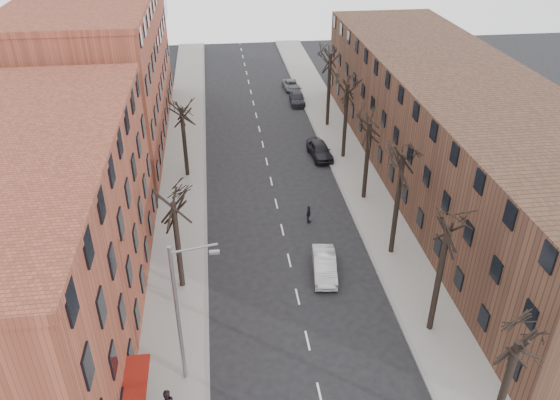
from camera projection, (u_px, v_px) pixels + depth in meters
name	position (u px, v px, depth m)	size (l,w,h in m)	color
sidewalk_left	(184.00, 170.00, 51.52)	(4.00, 90.00, 0.15)	gray
sidewalk_right	(349.00, 161.00, 53.21)	(4.00, 90.00, 0.15)	gray
building_left_near	(20.00, 250.00, 30.60)	(12.00, 26.00, 12.00)	brown
building_left_far	(100.00, 72.00, 54.78)	(12.00, 28.00, 14.00)	brown
building_right	(456.00, 131.00, 47.26)	(12.00, 50.00, 10.00)	#533526
tree_right_b	(429.00, 329.00, 33.61)	(5.20, 5.20, 10.80)	black
tree_right_c	(391.00, 253.00, 40.43)	(5.20, 5.20, 11.60)	black
tree_right_d	(363.00, 198.00, 47.24)	(5.20, 5.20, 10.00)	black
tree_right_e	(343.00, 157.00, 54.05)	(5.20, 5.20, 10.80)	black
tree_right_f	(327.00, 126.00, 60.87)	(5.20, 5.20, 11.60)	black
tree_left_a	(183.00, 286.00, 37.12)	(5.20, 5.20, 9.50)	black
tree_left_b	(188.00, 176.00, 50.75)	(5.20, 5.20, 9.50)	black
streetlight	(181.00, 310.00, 27.79)	(2.45, 0.22, 9.03)	slate
silver_sedan	(324.00, 265.00, 37.93)	(1.54, 4.41, 1.45)	#B3B5BB
parked_car_near	(320.00, 150.00, 53.70)	(1.86, 4.62, 1.57)	black
parked_car_mid	(297.00, 98.00, 66.47)	(1.76, 4.33, 1.26)	black
parked_car_far	(291.00, 85.00, 70.87)	(1.87, 4.05, 1.13)	slate
pedestrian_crossing	(309.00, 214.00, 43.56)	(0.90, 0.37, 1.54)	black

